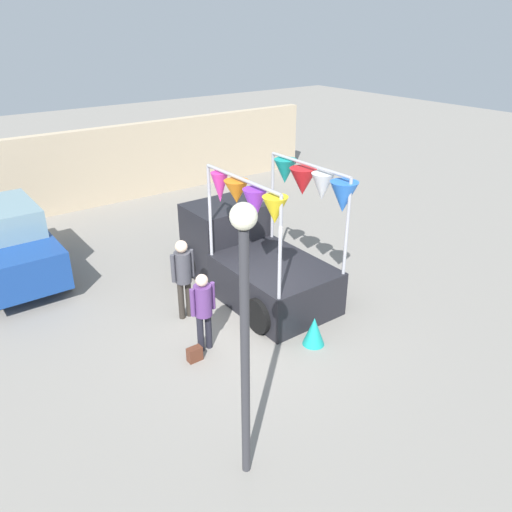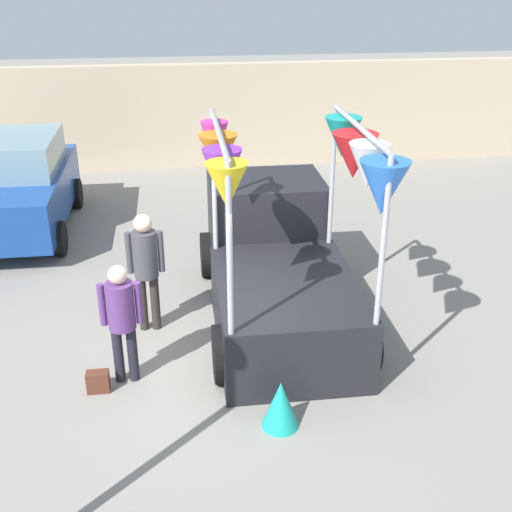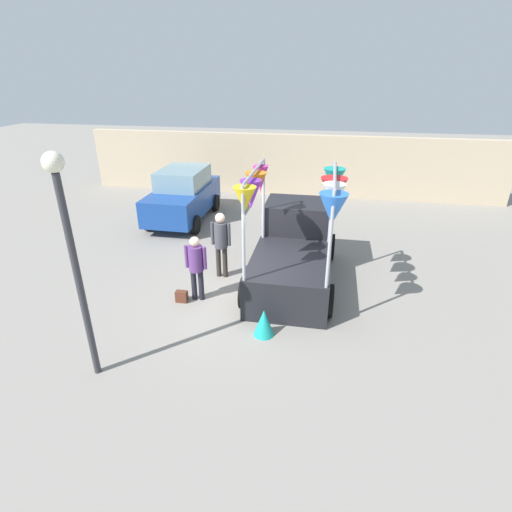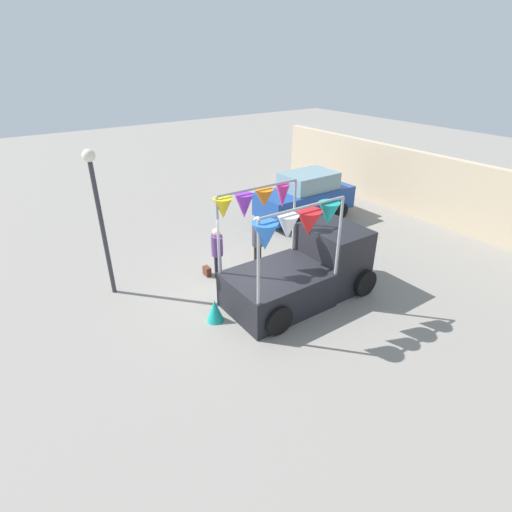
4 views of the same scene
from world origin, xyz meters
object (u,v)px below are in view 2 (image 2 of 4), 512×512
Objects in this scene: person_customer at (121,313)px; handbag at (98,382)px; person_vendor at (146,261)px; folded_kite_bundle_teal at (281,404)px; vendor_truck at (277,255)px; parked_car at (21,185)px.

handbag is at bearing -150.26° from person_customer.
handbag is (-0.62, -1.45, -0.96)m from person_vendor.
person_customer is 2.25m from folded_kite_bundle_teal.
vendor_truck reaches higher than folded_kite_bundle_teal.
handbag is at bearing -71.12° from parked_car.
parked_car is 5.83m from person_customer.
person_customer is at bearing 29.74° from handbag.
parked_car is 5.95m from handbag.
person_vendor is 6.42× the size of handbag.
parked_car reaches higher than folded_kite_bundle_teal.
vendor_truck is 2.33× the size of person_vendor.
folded_kite_bundle_teal is (4.07, -6.52, -0.64)m from parked_car.
handbag is at bearing 156.47° from folded_kite_bundle_teal.
handbag is at bearing -145.85° from vendor_truck.
person_vendor reaches higher than person_customer.
person_customer is 1.29m from person_vendor.
parked_car is at bearing 121.51° from person_vendor.
parked_car is 2.23× the size of person_vendor.
person_vendor is at bearing 77.77° from person_customer.
person_customer is (2.26, -5.38, 0.04)m from parked_car.
parked_car is at bearing 139.01° from vendor_truck.
folded_kite_bundle_teal is at bearing -23.53° from handbag.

